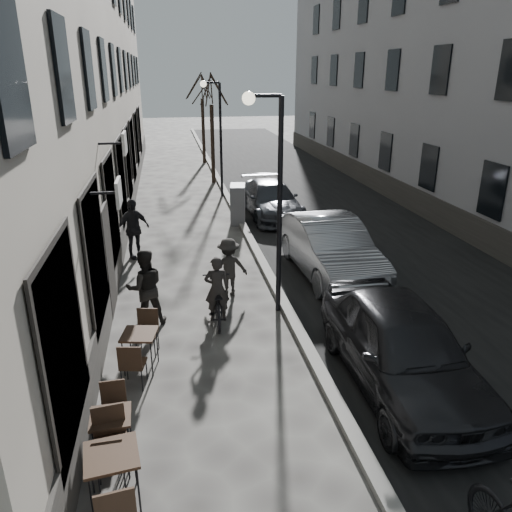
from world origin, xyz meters
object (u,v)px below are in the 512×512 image
object	(u,v)px
streetlamp_far	(217,126)
bicycle	(217,301)
car_far	(271,200)
streetlamp_near	(273,183)
bistro_set_b	(112,431)
car_near	(402,346)
bistro_set_a	(114,474)
tree_far	(202,85)
bistro_set_c	(140,347)
pedestrian_far	(133,229)
tree_near	(211,88)
pedestrian_mid	(229,267)
car_mid	(330,248)
utility_cabinet	(238,204)
pedestrian_near	(145,287)

from	to	relation	value
streetlamp_far	bicycle	xyz separation A→B (m)	(-1.33, -12.24, -2.68)
car_far	streetlamp_near	bearing A→B (deg)	-103.29
bistro_set_b	car_near	distance (m)	5.13
streetlamp_far	bistro_set_a	world-z (taller)	streetlamp_far
tree_far	car_far	distance (m)	13.48
streetlamp_far	bistro_set_c	xyz separation A→B (m)	(-3.01, -14.02, -2.68)
pedestrian_far	car_far	world-z (taller)	pedestrian_far
bistro_set_a	streetlamp_near	bearing A→B (deg)	50.54
streetlamp_far	bistro_set_c	world-z (taller)	streetlamp_far
tree_near	tree_far	distance (m)	6.00
tree_far	pedestrian_mid	xyz separation A→B (m)	(-0.96, -19.93, -3.89)
bicycle	car_mid	bearing A→B (deg)	-143.24
car_mid	streetlamp_far	bearing A→B (deg)	98.98
bistro_set_a	tree_far	bearing A→B (deg)	74.74
bistro_set_a	car_mid	distance (m)	9.00
tree_far	car_mid	world-z (taller)	tree_far
streetlamp_near	utility_cabinet	xyz separation A→B (m)	(0.27, 7.52, -2.42)
bistro_set_b	car_mid	xyz separation A→B (m)	(5.42, 6.31, 0.38)
tree_near	car_far	size ratio (longest dim) A/B	1.22
tree_near	pedestrian_mid	xyz separation A→B (m)	(-0.96, -13.93, -3.89)
bistro_set_a	utility_cabinet	world-z (taller)	utility_cabinet
pedestrian_mid	bistro_set_b	bearing A→B (deg)	57.93
utility_cabinet	streetlamp_near	bearing A→B (deg)	-82.23
car_near	streetlamp_near	bearing A→B (deg)	117.23
bistro_set_c	streetlamp_near	bearing A→B (deg)	44.61
bicycle	car_near	bearing A→B (deg)	137.58
car_mid	pedestrian_far	bearing A→B (deg)	153.73
streetlamp_near	car_near	world-z (taller)	streetlamp_near
streetlamp_far	tree_far	bearing A→B (deg)	89.54
streetlamp_near	bistro_set_b	distance (m)	6.12
streetlamp_near	pedestrian_near	distance (m)	3.71
tree_near	pedestrian_near	distance (m)	15.87
bistro_set_b	car_far	xyz separation A→B (m)	(5.05, 12.58, 0.24)
bicycle	pedestrian_mid	size ratio (longest dim) A/B	1.19
bistro_set_a	car_near	size ratio (longest dim) A/B	0.36
car_near	car_far	xyz separation A→B (m)	(0.02, 11.64, -0.14)
tree_far	car_far	world-z (taller)	tree_far
streetlamp_far	bistro_set_a	bearing A→B (deg)	-100.57
pedestrian_near	pedestrian_mid	distance (m)	2.37
tree_far	bistro_set_b	size ratio (longest dim) A/B	3.89
pedestrian_mid	car_near	size ratio (longest dim) A/B	0.32
streetlamp_near	tree_far	xyz separation A→B (m)	(0.07, 21.00, 1.50)
tree_far	bistro_set_a	xyz separation A→B (m)	(-3.30, -26.30, -4.15)
bistro_set_c	car_far	size ratio (longest dim) A/B	0.35
pedestrian_near	car_near	world-z (taller)	pedestrian_near
streetlamp_far	car_near	world-z (taller)	streetlamp_far
streetlamp_near	car_far	distance (m)	8.76
bistro_set_b	pedestrian_far	world-z (taller)	pedestrian_far
tree_near	car_mid	world-z (taller)	tree_near
streetlamp_far	bistro_set_b	xyz separation A→B (m)	(-3.33, -16.35, -2.72)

